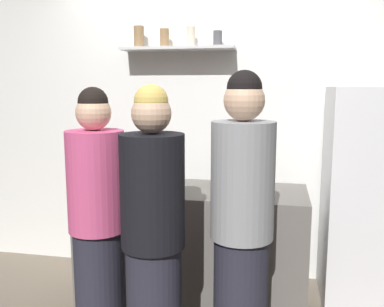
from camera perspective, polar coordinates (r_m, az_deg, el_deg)
back_wall_assembly at (r=3.58m, az=2.29°, el=4.27°), size 4.80×0.32×2.60m
refrigerator at (r=3.29m, az=22.91°, el=-5.76°), size 0.61×0.63×1.60m
counter at (r=3.10m, az=0.00°, el=-12.84°), size 1.58×0.61×0.89m
baking_pan at (r=3.08m, az=-7.93°, el=-3.86°), size 0.34×0.24×0.05m
utensil_holder at (r=2.76m, az=-3.04°, el=-4.41°), size 0.09×0.09×0.22m
wine_bottle_green_glass at (r=3.07m, az=3.41°, el=-1.79°), size 0.08×0.08×0.34m
wine_bottle_amber_glass at (r=2.92m, az=-4.25°, el=-2.61°), size 0.07×0.07×0.30m
wine_bottle_dark_glass at (r=3.03m, az=-13.17°, el=-2.43°), size 0.07×0.07×0.31m
wine_bottle_pale_glass at (r=3.24m, az=-11.10°, el=-1.67°), size 0.07×0.07×0.31m
water_bottle_plastic at (r=2.72m, az=7.09°, el=-4.21°), size 0.09×0.09×0.20m
person_pink_top at (r=2.61m, az=-12.69°, el=-9.36°), size 0.34×0.34×1.60m
person_grey_hoodie at (r=2.33m, az=6.75°, el=-10.22°), size 0.34×0.34×1.69m
person_blonde at (r=2.29m, az=-5.28°, el=-11.58°), size 0.34×0.34×1.62m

